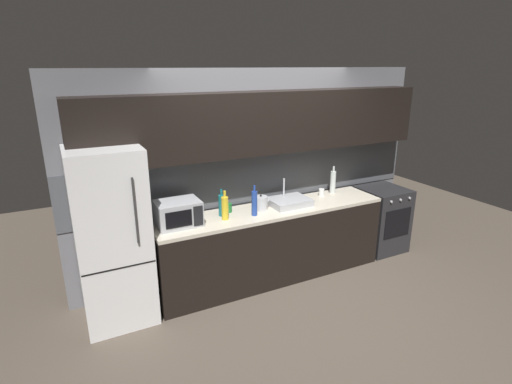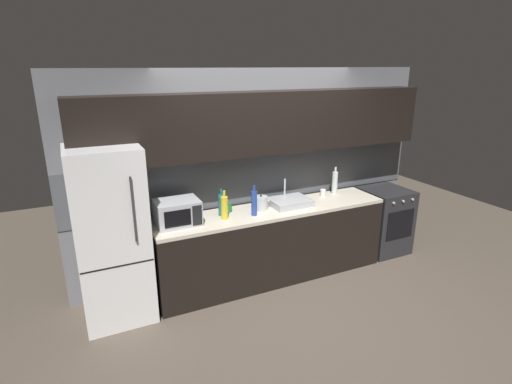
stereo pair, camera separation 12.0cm
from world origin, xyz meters
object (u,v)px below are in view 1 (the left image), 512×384
oven_range (381,219)px  wine_bottle_teal (222,205)px  kettle (261,203)px  wine_bottle_clear (333,182)px  mug_white (321,192)px  mug_green (229,208)px  wine_bottle_yellow (225,208)px  microwave (178,213)px  wine_bottle_blue (254,203)px  refrigerator (112,237)px

oven_range → wine_bottle_teal: bearing=178.4°
kettle → wine_bottle_clear: size_ratio=0.54×
wine_bottle_clear → mug_white: bearing=-171.3°
oven_range → mug_green: (-2.28, 0.14, 0.50)m
wine_bottle_teal → wine_bottle_yellow: 0.12m
microwave → wine_bottle_teal: bearing=5.2°
kettle → microwave: bearing=-178.6°
microwave → wine_bottle_clear: 2.16m
oven_range → kettle: (-1.90, 0.05, 0.53)m
kettle → mug_white: kettle is taller
oven_range → mug_white: 1.08m
microwave → wine_bottle_blue: 0.86m
wine_bottle_yellow → refrigerator: bearing=177.5°
microwave → mug_white: microwave is taller
refrigerator → mug_green: size_ratio=17.17×
wine_bottle_blue → mug_green: wine_bottle_blue is taller
wine_bottle_teal → mug_green: (0.12, 0.07, -0.08)m
wine_bottle_blue → refrigerator: bearing=176.7°
wine_bottle_yellow → mug_white: (1.45, 0.20, -0.09)m
kettle → mug_white: bearing=6.2°
wine_bottle_blue → wine_bottle_yellow: size_ratio=1.07×
wine_bottle_blue → wine_bottle_yellow: bearing=173.8°
wine_bottle_yellow → mug_green: 0.24m
kettle → wine_bottle_blue: wine_bottle_blue is taller
wine_bottle_teal → mug_green: 0.16m
microwave → mug_white: bearing=3.8°
wine_bottle_teal → wine_bottle_blue: wine_bottle_blue is taller
microwave → wine_bottle_blue: wine_bottle_blue is taller
wine_bottle_teal → wine_bottle_yellow: (-0.01, -0.12, 0.01)m
microwave → kettle: (1.00, 0.03, -0.05)m
oven_range → wine_bottle_yellow: (-2.40, -0.05, 0.58)m
wine_bottle_teal → wine_bottle_blue: (0.34, -0.15, 0.02)m
microwave → kettle: bearing=1.4°
kettle → wine_bottle_blue: bearing=-139.0°
refrigerator → wine_bottle_yellow: 1.20m
oven_range → wine_bottle_blue: (-2.06, -0.09, 0.60)m
oven_range → wine_bottle_teal: size_ratio=2.86×
refrigerator → oven_range: size_ratio=2.01×
kettle → refrigerator: bearing=-178.5°
microwave → kettle: size_ratio=2.35×
wine_bottle_clear → wine_bottle_teal: bearing=-176.1°
refrigerator → oven_range: refrigerator is taller
wine_bottle_blue → kettle: bearing=41.0°
kettle → wine_bottle_teal: wine_bottle_teal is taller
oven_range → mug_white: mug_white is taller
wine_bottle_teal → wine_bottle_yellow: wine_bottle_yellow is taller
wine_bottle_blue → mug_green: (-0.22, 0.23, -0.09)m
wine_bottle_clear → wine_bottle_blue: bearing=-168.5°
kettle → wine_bottle_teal: 0.49m
refrigerator → kettle: refrigerator is taller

